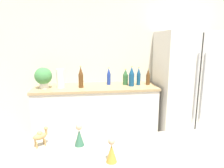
% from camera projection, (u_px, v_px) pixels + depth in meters
% --- Properties ---
extents(wall_back, '(8.00, 0.06, 2.55)m').
position_uv_depth(wall_back, '(113.00, 61.00, 3.38)').
color(wall_back, silver).
rests_on(wall_back, ground_plane).
extents(back_counter, '(1.87, 0.63, 0.91)m').
position_uv_depth(back_counter, '(96.00, 114.00, 3.19)').
color(back_counter, silver).
rests_on(back_counter, ground_plane).
extents(refrigerator, '(0.92, 0.74, 1.75)m').
position_uv_depth(refrigerator, '(186.00, 87.00, 3.22)').
color(refrigerator, silver).
rests_on(refrigerator, ground_plane).
extents(potted_plant, '(0.25, 0.25, 0.31)m').
position_uv_depth(potted_plant, '(43.00, 77.00, 2.91)').
color(potted_plant, silver).
rests_on(potted_plant, back_counter).
extents(paper_towel_roll, '(0.12, 0.12, 0.28)m').
position_uv_depth(paper_towel_roll, '(61.00, 78.00, 2.96)').
color(paper_towel_roll, white).
rests_on(paper_towel_roll, back_counter).
extents(back_bottle_0, '(0.07, 0.07, 0.32)m').
position_uv_depth(back_bottle_0, '(81.00, 77.00, 2.97)').
color(back_bottle_0, brown).
rests_on(back_bottle_0, back_counter).
extents(back_bottle_1, '(0.08, 0.08, 0.25)m').
position_uv_depth(back_bottle_1, '(125.00, 77.00, 3.18)').
color(back_bottle_1, '#2D6033').
rests_on(back_bottle_1, back_counter).
extents(back_bottle_2, '(0.08, 0.08, 0.31)m').
position_uv_depth(back_bottle_2, '(132.00, 77.00, 3.07)').
color(back_bottle_2, navy).
rests_on(back_bottle_2, back_counter).
extents(back_bottle_3, '(0.06, 0.06, 0.28)m').
position_uv_depth(back_bottle_3, '(139.00, 77.00, 3.15)').
color(back_bottle_3, navy).
rests_on(back_bottle_3, back_counter).
extents(back_bottle_4, '(0.06, 0.06, 0.27)m').
position_uv_depth(back_bottle_4, '(109.00, 77.00, 3.18)').
color(back_bottle_4, navy).
rests_on(back_bottle_4, back_counter).
extents(back_bottle_5, '(0.06, 0.06, 0.26)m').
position_uv_depth(back_bottle_5, '(148.00, 77.00, 3.17)').
color(back_bottle_5, brown).
rests_on(back_bottle_5, back_counter).
extents(camel_figurine, '(0.09, 0.08, 0.12)m').
position_uv_depth(camel_figurine, '(40.00, 136.00, 1.25)').
color(camel_figurine, tan).
rests_on(camel_figurine, bar_counter).
extents(wise_man_figurine_blue, '(0.06, 0.06, 0.14)m').
position_uv_depth(wise_man_figurine_blue, '(111.00, 152.00, 1.09)').
color(wise_man_figurine_blue, '#B28933').
rests_on(wise_man_figurine_blue, bar_counter).
extents(wise_man_figurine_crimson, '(0.06, 0.06, 0.15)m').
position_uv_depth(wise_man_figurine_crimson, '(79.00, 136.00, 1.26)').
color(wise_man_figurine_crimson, '#33664C').
rests_on(wise_man_figurine_crimson, bar_counter).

